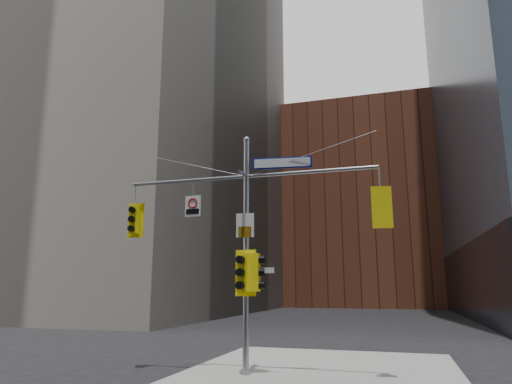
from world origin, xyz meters
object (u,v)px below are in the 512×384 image
Objects in this scene: regulatory_sign_arm at (193,205)px; traffic_light_pole_side at (257,272)px; street_sign_blade at (282,163)px; traffic_light_east_arm at (381,208)px; signal_assembly at (246,227)px; traffic_light_west_arm at (134,220)px; traffic_light_pole_front at (243,273)px.

traffic_light_pole_side is at bearing 2.63° from regulatory_sign_arm.
traffic_light_east_arm is at bearing -7.19° from street_sign_blade.
traffic_light_pole_side is at bearing 1.92° from signal_assembly.
signal_assembly is 3.95m from traffic_light_west_arm.
signal_assembly is 7.18× the size of traffic_light_pole_side.
traffic_light_pole_side is (4.25, -0.00, -1.76)m from traffic_light_west_arm.
traffic_light_east_arm is 0.65× the size of street_sign_blade.
traffic_light_pole_front is at bearing -9.96° from traffic_light_west_arm.
street_sign_blade is (0.82, -0.01, 3.31)m from traffic_light_pole_side.
traffic_light_west_arm is 5.31m from street_sign_blade.
street_sign_blade is at bearing 2.25° from regulatory_sign_arm.
traffic_light_west_arm is 0.85× the size of traffic_light_pole_front.
signal_assembly is 11.87× the size of regulatory_sign_arm.
traffic_light_west_arm is 4.32m from traffic_light_pole_front.
traffic_light_pole_side is 0.61× the size of street_sign_blade.
traffic_light_east_arm is 3.25m from street_sign_blade.
traffic_light_west_arm is 0.98× the size of traffic_light_east_arm.
traffic_light_pole_side is at bearing -5.92° from traffic_light_west_arm.
traffic_light_west_arm reaches higher than traffic_light_pole_side.
traffic_light_pole_front is (-0.33, -0.28, -0.01)m from traffic_light_pole_side.
regulatory_sign_arm is at bearing -10.33° from traffic_light_east_arm.
traffic_light_west_arm is at bearing -178.21° from traffic_light_pole_front.
regulatory_sign_arm reaches higher than traffic_light_east_arm.
traffic_light_pole_front reaches higher than traffic_light_pole_side.
traffic_light_east_arm reaches higher than traffic_light_pole_front.
traffic_light_pole_front is (3.93, -0.28, -1.77)m from traffic_light_west_arm.
traffic_light_west_arm is at bearing 179.82° from signal_assembly.
traffic_light_east_arm is 5.81m from regulatory_sign_arm.
signal_assembly is at bearing -10.53° from traffic_light_east_arm.
traffic_light_east_arm is 4.08m from traffic_light_pole_side.
street_sign_blade is at bearing 19.06° from traffic_light_pole_front.
regulatory_sign_arm is (-1.80, -0.02, 0.75)m from signal_assembly.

